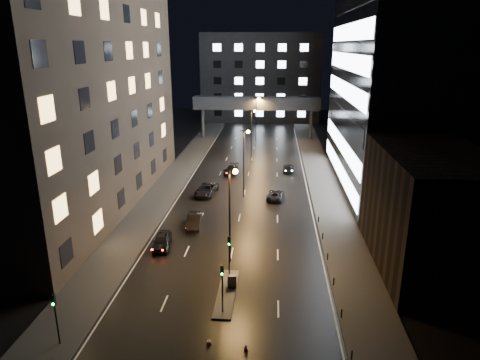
{
  "coord_description": "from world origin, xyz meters",
  "views": [
    {
      "loc": [
        4.25,
        -31.88,
        21.71
      ],
      "look_at": [
        -0.22,
        23.81,
        4.0
      ],
      "focal_mm": 32.0,
      "sensor_mm": 36.0,
      "label": 1
    }
  ],
  "objects_px": {
    "car_away_b": "(194,221)",
    "utility_cabinet": "(232,281)",
    "car_away_c": "(206,190)",
    "car_away_d": "(231,170)",
    "car_toward_a": "(275,195)",
    "car_away_a": "(162,241)",
    "car_toward_b": "(288,168)"
  },
  "relations": [
    {
      "from": "car_away_a",
      "to": "car_toward_b",
      "type": "bearing_deg",
      "value": 58.42
    },
    {
      "from": "car_away_b",
      "to": "car_toward_a",
      "type": "height_order",
      "value": "car_away_b"
    },
    {
      "from": "car_away_d",
      "to": "car_away_c",
      "type": "bearing_deg",
      "value": -96.39
    },
    {
      "from": "car_away_d",
      "to": "car_toward_b",
      "type": "height_order",
      "value": "car_away_d"
    },
    {
      "from": "car_away_c",
      "to": "car_away_b",
      "type": "bearing_deg",
      "value": -80.51
    },
    {
      "from": "car_toward_b",
      "to": "utility_cabinet",
      "type": "distance_m",
      "value": 39.78
    },
    {
      "from": "car_away_a",
      "to": "car_toward_b",
      "type": "xyz_separation_m",
      "value": [
        14.94,
        31.44,
        -0.14
      ]
    },
    {
      "from": "car_away_b",
      "to": "car_toward_b",
      "type": "xyz_separation_m",
      "value": [
        12.4,
        25.5,
        -0.15
      ]
    },
    {
      "from": "car_away_d",
      "to": "car_toward_a",
      "type": "distance_m",
      "value": 14.45
    },
    {
      "from": "car_away_c",
      "to": "car_toward_a",
      "type": "relative_size",
      "value": 1.23
    },
    {
      "from": "car_away_b",
      "to": "car_away_d",
      "type": "bearing_deg",
      "value": 78.88
    },
    {
      "from": "car_toward_a",
      "to": "car_away_b",
      "type": "bearing_deg",
      "value": 54.22
    },
    {
      "from": "car_away_b",
      "to": "car_away_c",
      "type": "height_order",
      "value": "car_away_c"
    },
    {
      "from": "car_toward_a",
      "to": "utility_cabinet",
      "type": "xyz_separation_m",
      "value": [
        -4.0,
        -24.72,
        0.11
      ]
    },
    {
      "from": "car_away_c",
      "to": "car_toward_b",
      "type": "distance_m",
      "value": 18.62
    },
    {
      "from": "car_toward_b",
      "to": "car_away_c",
      "type": "bearing_deg",
      "value": 49.87
    },
    {
      "from": "car_away_a",
      "to": "car_away_d",
      "type": "bearing_deg",
      "value": 74.33
    },
    {
      "from": "car_away_c",
      "to": "car_toward_b",
      "type": "height_order",
      "value": "car_away_c"
    },
    {
      "from": "car_away_b",
      "to": "utility_cabinet",
      "type": "bearing_deg",
      "value": -71.53
    },
    {
      "from": "car_away_c",
      "to": "car_away_d",
      "type": "xyz_separation_m",
      "value": [
        2.71,
        11.2,
        -0.1
      ]
    },
    {
      "from": "car_away_d",
      "to": "utility_cabinet",
      "type": "xyz_separation_m",
      "value": [
        3.74,
        -36.92,
        0.06
      ]
    },
    {
      "from": "car_away_c",
      "to": "car_toward_a",
      "type": "height_order",
      "value": "car_away_c"
    },
    {
      "from": "car_toward_a",
      "to": "car_toward_b",
      "type": "height_order",
      "value": "car_toward_a"
    },
    {
      "from": "car_away_d",
      "to": "car_toward_a",
      "type": "xyz_separation_m",
      "value": [
        7.74,
        -12.2,
        -0.05
      ]
    },
    {
      "from": "utility_cabinet",
      "to": "car_away_d",
      "type": "bearing_deg",
      "value": 84.56
    },
    {
      "from": "car_away_b",
      "to": "car_away_d",
      "type": "xyz_separation_m",
      "value": [
        2.34,
        23.15,
        -0.1
      ]
    },
    {
      "from": "utility_cabinet",
      "to": "car_toward_b",
      "type": "bearing_deg",
      "value": 69.63
    },
    {
      "from": "utility_cabinet",
      "to": "car_toward_a",
      "type": "bearing_deg",
      "value": 69.59
    },
    {
      "from": "car_away_c",
      "to": "car_toward_a",
      "type": "xyz_separation_m",
      "value": [
        10.45,
        -1.0,
        -0.15
      ]
    },
    {
      "from": "car_toward_a",
      "to": "car_away_d",
      "type": "bearing_deg",
      "value": -50.77
    },
    {
      "from": "car_away_d",
      "to": "utility_cabinet",
      "type": "height_order",
      "value": "car_away_d"
    },
    {
      "from": "car_toward_a",
      "to": "utility_cabinet",
      "type": "bearing_deg",
      "value": 87.65
    }
  ]
}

